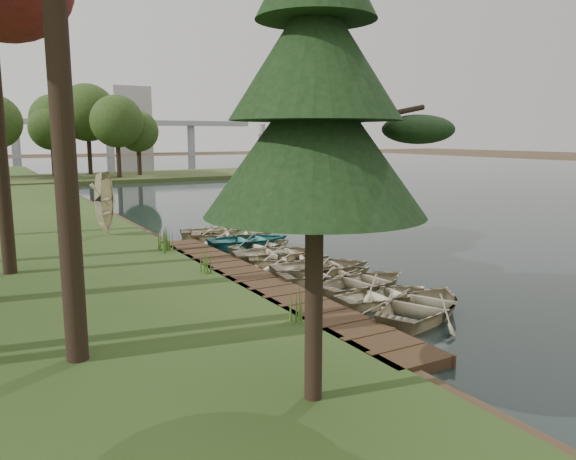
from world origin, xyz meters
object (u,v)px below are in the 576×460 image
stored_rowboat (107,229)px  rowboat_1 (385,293)px  rowboat_0 (424,302)px  rowboat_2 (365,280)px  pine_tree (315,94)px  boardwalk (257,284)px

stored_rowboat → rowboat_1: bearing=-125.0°
rowboat_0 → stored_rowboat: size_ratio=1.25×
rowboat_2 → stored_rowboat: stored_rowboat is taller
rowboat_2 → pine_tree: (-5.73, -5.94, 5.26)m
rowboat_2 → pine_tree: size_ratio=0.42×
stored_rowboat → rowboat_0: bearing=-126.1°
boardwalk → rowboat_1: (2.48, -3.58, 0.22)m
boardwalk → rowboat_0: bearing=-62.4°
rowboat_1 → stored_rowboat: 15.39m
rowboat_0 → rowboat_2: size_ratio=1.08×
rowboat_0 → rowboat_2: rowboat_0 is taller
boardwalk → pine_tree: bearing=-109.8°
rowboat_1 → rowboat_2: size_ratio=0.88×
rowboat_2 → stored_rowboat: bearing=14.2°
rowboat_2 → pine_tree: bearing=128.4°
rowboat_0 → stored_rowboat: 16.82m
rowboat_0 → pine_tree: 8.24m
boardwalk → rowboat_2: 3.57m
stored_rowboat → rowboat_2: bearing=-121.9°
rowboat_1 → stored_rowboat: (-4.95, 14.57, 0.24)m
boardwalk → rowboat_0: (2.64, -5.04, 0.29)m
boardwalk → rowboat_2: size_ratio=4.54×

